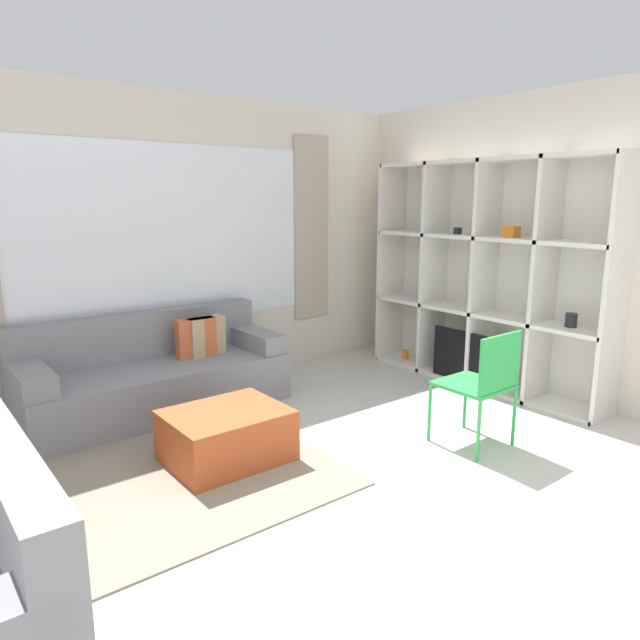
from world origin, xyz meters
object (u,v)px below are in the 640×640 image
object	(u,v)px
couch_main	(156,376)
ottoman	(226,436)
folding_chair	(484,379)
shelving_unit	(487,278)

from	to	relation	value
couch_main	ottoman	size ratio (longest dim) A/B	2.76
couch_main	ottoman	bearing A→B (deg)	-90.52
couch_main	folding_chair	bearing A→B (deg)	-54.58
shelving_unit	couch_main	world-z (taller)	shelving_unit
shelving_unit	couch_main	distance (m)	3.15
ottoman	folding_chair	xyz separation A→B (m)	(1.55, -0.94, 0.34)
couch_main	folding_chair	distance (m)	2.67
ottoman	folding_chair	size ratio (longest dim) A/B	0.90
shelving_unit	ottoman	size ratio (longest dim) A/B	3.18
ottoman	shelving_unit	bearing A→B (deg)	-0.45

